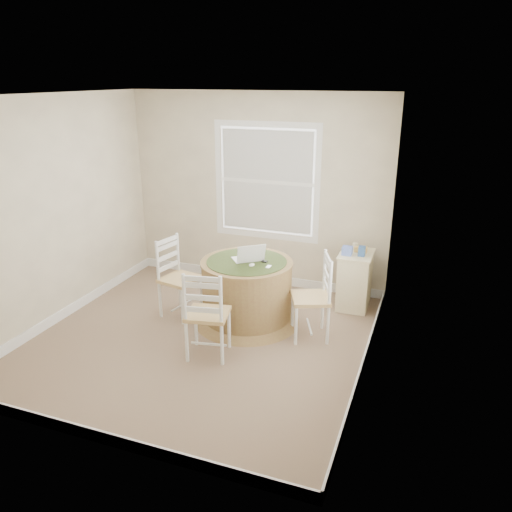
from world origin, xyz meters
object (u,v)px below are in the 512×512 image
at_px(round_table, 247,289).
at_px(chair_right, 310,298).
at_px(chair_left, 180,279).
at_px(laptop, 248,258).
at_px(corner_chest, 354,280).
at_px(chair_near, 208,314).

height_order(round_table, chair_right, chair_right).
relative_size(round_table, chair_left, 1.31).
bearing_deg(laptop, corner_chest, 177.36).
distance_m(round_table, chair_left, 0.83).
bearing_deg(chair_right, round_table, -119.78).
bearing_deg(chair_left, laptop, -67.81).
height_order(laptop, corner_chest, laptop).
bearing_deg(laptop, chair_right, 130.67).
height_order(chair_near, chair_right, same).
xyz_separation_m(chair_left, chair_right, (1.61, 0.01, 0.00)).
relative_size(chair_right, laptop, 2.15).
bearing_deg(laptop, round_table, 37.71).
relative_size(chair_left, corner_chest, 1.33).
xyz_separation_m(chair_near, corner_chest, (1.22, 1.70, -0.12)).
bearing_deg(chair_right, chair_near, -72.31).
relative_size(chair_near, laptop, 2.15).
relative_size(chair_left, laptop, 2.15).
bearing_deg(chair_near, chair_left, -56.94).
relative_size(round_table, chair_near, 1.31).
relative_size(round_table, chair_right, 1.31).
xyz_separation_m(chair_left, laptop, (0.82, 0.15, 0.32)).
distance_m(chair_left, chair_near, 1.02).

